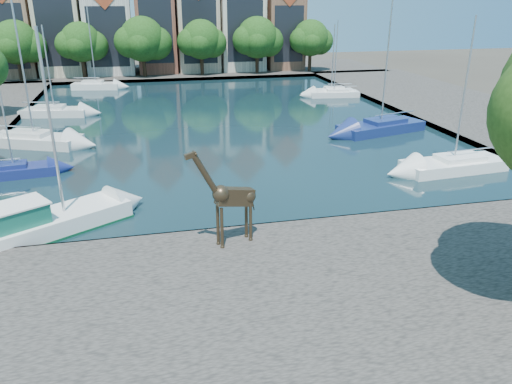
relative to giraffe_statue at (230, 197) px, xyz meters
The scene contains 28 objects.
ground 4.59m from the giraffe_statue, 28.66° to the left, with size 160.00×160.00×0.00m, color #38332B.
water_basin 26.11m from the giraffe_statue, 82.84° to the left, with size 38.00×50.00×0.08m, color black.
near_quay 6.63m from the giraffe_statue, 58.23° to the right, with size 50.00×14.00×0.50m, color #514C46.
far_quay 57.91m from the giraffe_statue, 86.79° to the left, with size 60.00×16.00×0.50m, color #514C46.
right_quay 38.31m from the giraffe_statue, 42.38° to the left, with size 14.00×52.00×0.50m, color #514C46.
townhouse_west_end 61.22m from the giraffe_statue, 108.89° to the left, with size 5.44×9.18×14.93m.
townhouse_west_mid 59.63m from the giraffe_statue, 103.40° to the left, with size 5.94×9.18×16.79m.
townhouse_west_inner 58.40m from the giraffe_statue, 97.17° to the left, with size 6.43×9.18×15.15m.
townhouse_center 58.04m from the giraffe_statue, 90.76° to the left, with size 5.44×9.18×16.93m.
townhouse_east_inner 58.21m from the giraffe_statue, 84.82° to the left, with size 5.94×9.18×15.79m.
townhouse_east_mid 59.18m from the giraffe_statue, 78.51° to the left, with size 6.43×9.18×16.65m.
townhouse_east_end 60.73m from the giraffe_statue, 72.48° to the left, with size 5.44×9.18×14.43m.
far_tree_far_west 55.55m from the giraffe_statue, 109.65° to the left, with size 7.28×5.60×7.68m.
far_tree_west 53.39m from the giraffe_statue, 101.54° to the left, with size 6.76×5.20×7.36m.
far_tree_mid_west 52.39m from the giraffe_statue, 92.91° to the left, with size 7.80×6.00×8.00m.
far_tree_mid_east 52.59m from the giraffe_statue, 84.17° to the left, with size 7.02×5.40×7.52m.
far_tree_east 54.00m from the giraffe_statue, 75.68° to the left, with size 7.54×5.80×7.84m.
far_tree_far_east 56.50m from the giraffe_statue, 67.80° to the left, with size 6.76×5.20×7.36m.
giraffe_statue is the anchor object (origin of this frame).
motorsailer 9.55m from the giraffe_statue, 157.18° to the left, with size 8.11×6.26×9.59m.
sailboat_left_b 17.75m from the giraffe_statue, 131.86° to the left, with size 5.25×2.37×10.26m.
sailboat_left_c 23.64m from the giraffe_statue, 119.96° to the left, with size 7.51×5.09×11.65m.
sailboat_left_d 33.21m from the giraffe_statue, 110.78° to the left, with size 6.49×3.25×8.40m.
sailboat_left_e 46.67m from the giraffe_statue, 101.00° to the left, with size 5.94×2.95×9.76m.
sailboat_right_a 18.27m from the giraffe_statue, 25.58° to the left, with size 7.12×2.99×9.77m.
sailboat_right_b 24.46m from the giraffe_statue, 48.34° to the left, with size 8.08×4.61×13.25m.
sailboat_right_c 39.01m from the giraffe_statue, 62.07° to the left, with size 5.79×2.58×8.38m.
sailboat_right_d 39.77m from the giraffe_statue, 62.66° to the left, with size 5.29×2.33×7.94m.
Camera 1 is at (-6.58, -21.59, 10.85)m, focal length 35.00 mm.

